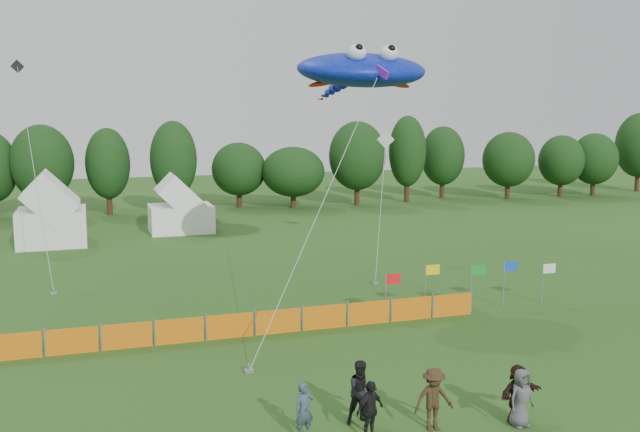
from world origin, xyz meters
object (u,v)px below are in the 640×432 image
object	(u,v)px
stingray_kite	(359,71)
spectator_d	(370,410)
tent_left	(52,215)
barrier_fence	(254,324)
spectator_e	(521,398)
spectator_a	(304,410)
spectator_c	(434,399)
tent_right	(181,210)
spectator_f	(518,393)
spectator_b	(362,392)

from	to	relation	value
stingray_kite	spectator_d	bearing A→B (deg)	-109.93
tent_left	barrier_fence	xyz separation A→B (m)	(8.61, -23.56, -1.51)
barrier_fence	spectator_e	bearing A→B (deg)	-62.54
tent_left	spectator_a	xyz separation A→B (m)	(7.91, -32.86, -1.20)
spectator_c	tent_left	bearing A→B (deg)	110.99
tent_left	stingray_kite	world-z (taller)	stingray_kite
tent_right	spectator_e	size ratio (longest dim) A/B	2.71
barrier_fence	spectator_e	distance (m)	11.90
spectator_d	tent_right	bearing A→B (deg)	68.31
barrier_fence	spectator_c	xyz separation A→B (m)	(2.97, -9.98, 0.42)
spectator_e	tent_left	bearing A→B (deg)	100.30
stingray_kite	tent_left	bearing A→B (deg)	131.32
barrier_fence	spectator_f	bearing A→B (deg)	-61.61
spectator_a	spectator_d	distance (m)	1.83
spectator_a	barrier_fence	bearing A→B (deg)	72.05
barrier_fence	spectator_c	distance (m)	10.42
spectator_d	tent_left	bearing A→B (deg)	83.26
spectator_a	spectator_b	bearing A→B (deg)	-2.11
spectator_c	spectator_e	world-z (taller)	spectator_c
tent_right	spectator_f	xyz separation A→B (m)	(5.21, -36.25, -0.79)
spectator_e	stingray_kite	world-z (taller)	stingray_kite
tent_right	spectator_c	size ratio (longest dim) A/B	2.53
tent_left	spectator_e	world-z (taller)	tent_left
spectator_b	spectator_f	world-z (taller)	spectator_b
barrier_fence	spectator_c	world-z (taller)	spectator_c
spectator_c	spectator_f	xyz separation A→B (m)	(2.59, -0.29, -0.05)
stingray_kite	spectator_e	bearing A→B (deg)	-94.57
barrier_fence	spectator_f	size ratio (longest dim) A/B	11.42
tent_left	spectator_d	size ratio (longest dim) A/B	2.69
spectator_c	spectator_a	bearing A→B (deg)	171.55
spectator_b	stingray_kite	world-z (taller)	stingray_kite
tent_left	spectator_b	distance (m)	33.94
spectator_d	stingray_kite	distance (m)	19.77
barrier_fence	spectator_d	bearing A→B (deg)	-84.11
tent_right	stingray_kite	xyz separation A→B (m)	(6.47, -19.95, 9.32)
tent_right	spectator_f	bearing A→B (deg)	-81.82
spectator_a	spectator_c	size ratio (longest dim) A/B	0.87
spectator_a	spectator_c	bearing A→B (deg)	-24.08
barrier_fence	spectator_e	size ratio (longest dim) A/B	11.57
spectator_f	spectator_e	bearing A→B (deg)	-119.58
spectator_a	stingray_kite	distance (m)	19.87
tent_left	spectator_d	distance (m)	34.86
spectator_a	spectator_e	distance (m)	6.30
spectator_a	stingray_kite	world-z (taller)	stingray_kite
tent_right	stingray_kite	size ratio (longest dim) A/B	0.26
tent_left	spectator_a	distance (m)	33.82
tent_left	spectator_a	size ratio (longest dim) A/B	2.81
barrier_fence	spectator_d	distance (m)	9.99
spectator_f	stingray_kite	distance (m)	19.22
barrier_fence	stingray_kite	bearing A→B (deg)	41.51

